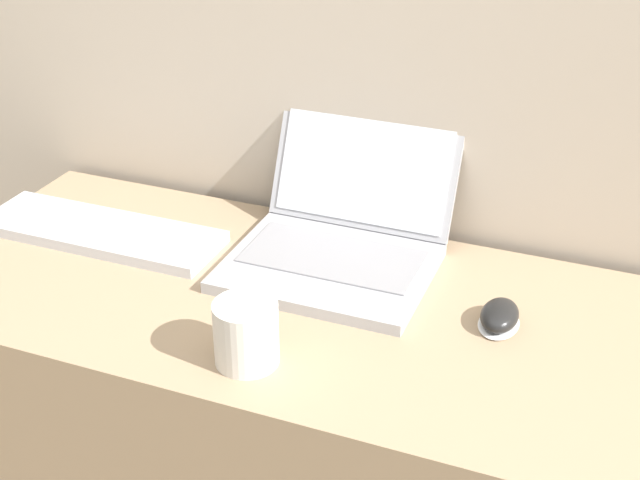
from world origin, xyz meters
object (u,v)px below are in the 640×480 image
external_keyboard (101,232)px  drink_cup (246,332)px  computer_mouse (499,317)px  laptop (341,232)px

external_keyboard → drink_cup: bearing=-30.4°
drink_cup → computer_mouse: size_ratio=1.05×
computer_mouse → external_keyboard: (-0.72, 0.02, -0.01)m
drink_cup → external_keyboard: size_ratio=0.22×
laptop → external_keyboard: (-0.42, -0.09, -0.04)m
computer_mouse → external_keyboard: 0.72m
laptop → drink_cup: (-0.02, -0.33, 0.00)m
computer_mouse → external_keyboard: size_ratio=0.21×
laptop → drink_cup: size_ratio=3.84×
drink_cup → external_keyboard: (-0.40, 0.24, -0.04)m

